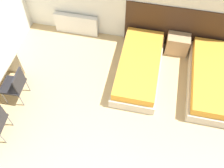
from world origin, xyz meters
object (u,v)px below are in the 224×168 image
Objects in this scene: bed_near_window at (139,67)px; bed_near_door at (211,79)px; chair_near_laptop at (15,84)px; nightstand at (177,44)px.

bed_near_door is (1.56, 0.00, 0.00)m from bed_near_window.
chair_near_laptop is (-2.33, -1.16, 0.26)m from bed_near_window.
bed_near_window is at bearing -132.86° from nightstand.
chair_near_laptop is at bearing -163.40° from bed_near_door.
bed_near_window is at bearing 23.99° from chair_near_laptop.
nightstand reaches higher than bed_near_door.
chair_near_laptop is (-3.89, -1.16, 0.26)m from bed_near_door.
bed_near_window and bed_near_door have the same top height.
bed_near_door is 4.07m from chair_near_laptop.
bed_near_window is at bearing 180.00° from bed_near_door.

